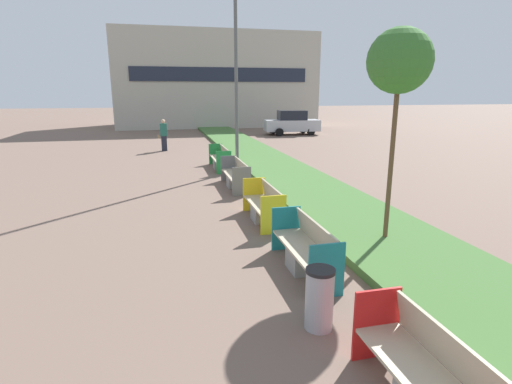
{
  "coord_description": "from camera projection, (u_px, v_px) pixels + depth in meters",
  "views": [
    {
      "loc": [
        -1.6,
        1.27,
        3.28
      ],
      "look_at": [
        0.9,
        11.59,
        0.6
      ],
      "focal_mm": 28.0,
      "sensor_mm": 36.0,
      "label": 1
    }
  ],
  "objects": [
    {
      "name": "street_lamp_post",
      "position": [
        236.0,
        49.0,
        15.76
      ],
      "size": [
        0.24,
        0.44,
        9.06
      ],
      "color": "#56595B",
      "rests_on": "ground"
    },
    {
      "name": "pedestrian_walking",
      "position": [
        164.0,
        135.0,
        22.45
      ],
      "size": [
        0.53,
        0.24,
        1.77
      ],
      "color": "#232633",
      "rests_on": "ground"
    },
    {
      "name": "sapling_tree_near",
      "position": [
        400.0,
        62.0,
        7.91
      ],
      "size": [
        1.3,
        1.3,
        4.52
      ],
      "color": "brown",
      "rests_on": "ground"
    },
    {
      "name": "litter_bin",
      "position": [
        319.0,
        299.0,
        5.61
      ],
      "size": [
        0.42,
        0.42,
        0.91
      ],
      "color": "#9EA0A5",
      "rests_on": "ground"
    },
    {
      "name": "building_backdrop",
      "position": [
        215.0,
        81.0,
        38.73
      ],
      "size": [
        18.48,
        7.97,
        8.57
      ],
      "color": "#B2AD9E",
      "rests_on": "ground"
    },
    {
      "name": "planter_grass_strip",
      "position": [
        327.0,
        201.0,
        11.99
      ],
      "size": [
        2.8,
        120.0,
        0.18
      ],
      "color": "#426B33",
      "rests_on": "ground"
    },
    {
      "name": "bench_yellow_frame",
      "position": [
        264.0,
        207.0,
        10.33
      ],
      "size": [
        0.65,
        2.04,
        0.94
      ],
      "color": "gray",
      "rests_on": "ground"
    },
    {
      "name": "parked_car_distant",
      "position": [
        292.0,
        123.0,
        30.95
      ],
      "size": [
        4.36,
        2.2,
        1.86
      ],
      "rotation": [
        0.0,
        0.0,
        -0.11
      ],
      "color": "#B7BABF",
      "rests_on": "ground"
    },
    {
      "name": "bench_teal_frame",
      "position": [
        305.0,
        252.0,
        7.47
      ],
      "size": [
        0.65,
        2.17,
        0.94
      ],
      "color": "gray",
      "rests_on": "ground"
    },
    {
      "name": "bench_grey_frame",
      "position": [
        236.0,
        177.0,
        13.98
      ],
      "size": [
        0.65,
        2.41,
        0.94
      ],
      "color": "gray",
      "rests_on": "ground"
    },
    {
      "name": "bench_green_frame",
      "position": [
        220.0,
        160.0,
        17.39
      ],
      "size": [
        0.65,
        2.45,
        0.94
      ],
      "color": "gray",
      "rests_on": "ground"
    }
  ]
}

